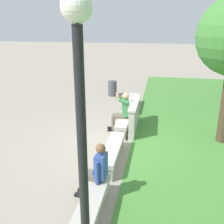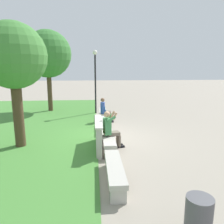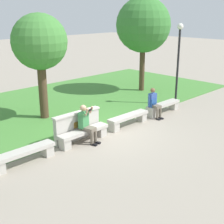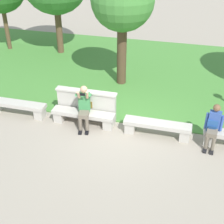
{
  "view_description": "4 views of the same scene",
  "coord_description": "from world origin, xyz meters",
  "views": [
    {
      "loc": [
        7.23,
        1.1,
        3.54
      ],
      "look_at": [
        -0.64,
        -0.34,
        0.78
      ],
      "focal_mm": 42.0,
      "sensor_mm": 36.0,
      "label": 1
    },
    {
      "loc": [
        -8.38,
        0.47,
        2.79
      ],
      "look_at": [
        0.21,
        -0.24,
        1.02
      ],
      "focal_mm": 35.0,
      "sensor_mm": 36.0,
      "label": 2
    },
    {
      "loc": [
        -7.46,
        -7.75,
        4.34
      ],
      "look_at": [
        0.06,
        -0.18,
        0.86
      ],
      "focal_mm": 50.0,
      "sensor_mm": 36.0,
      "label": 3
    },
    {
      "loc": [
        1.8,
        -7.62,
        5.44
      ],
      "look_at": [
        -0.14,
        -0.32,
        0.8
      ],
      "focal_mm": 50.0,
      "sensor_mm": 36.0,
      "label": 4
    }
  ],
  "objects": [
    {
      "name": "trash_bin",
      "position": [
        -5.38,
        -1.19,
        0.38
      ],
      "size": [
        0.44,
        0.44,
        0.75
      ],
      "primitive_type": "cylinder",
      "color": "#4C4C51",
      "rests_on": "ground"
    },
    {
      "name": "tree_left_background",
      "position": [
        -0.68,
        3.12,
        3.12
      ],
      "size": [
        2.22,
        2.22,
        4.28
      ],
      "color": "#4C3826",
      "rests_on": "ground"
    },
    {
      "name": "bench_main",
      "position": [
        -3.42,
        0.0,
        0.3
      ],
      "size": [
        1.97,
        0.4,
        0.45
      ],
      "color": "#B7B2A8",
      "rests_on": "ground"
    },
    {
      "name": "bench_near",
      "position": [
        -1.14,
        0.0,
        0.3
      ],
      "size": [
        1.97,
        0.4,
        0.45
      ],
      "color": "#B7B2A8",
      "rests_on": "ground"
    },
    {
      "name": "person_distant",
      "position": [
        2.67,
        -0.07,
        0.67
      ],
      "size": [
        0.48,
        0.7,
        1.26
      ],
      "color": "black",
      "rests_on": "ground"
    },
    {
      "name": "backrest_wall_with_plaque",
      "position": [
        -1.14,
        0.34,
        0.52
      ],
      "size": [
        1.93,
        0.24,
        1.01
      ],
      "color": "#B7B2A8",
      "rests_on": "ground"
    },
    {
      "name": "backpack",
      "position": [
        2.64,
        0.01,
        0.63
      ],
      "size": [
        0.28,
        0.24,
        0.43
      ],
      "color": "#234C8C",
      "rests_on": "bench_far"
    },
    {
      "name": "bench_mid",
      "position": [
        1.14,
        0.0,
        0.3
      ],
      "size": [
        1.97,
        0.4,
        0.45
      ],
      "color": "#B7B2A8",
      "rests_on": "ground"
    },
    {
      "name": "ground_plane",
      "position": [
        0.0,
        0.0,
        0.0
      ],
      "size": [
        80.0,
        80.0,
        0.0
      ],
      "primitive_type": "plane",
      "color": "gray"
    },
    {
      "name": "lamp_post",
      "position": [
        4.94,
        0.38,
        2.49
      ],
      "size": [
        0.28,
        0.28,
        3.8
      ],
      "color": "black",
      "rests_on": "ground"
    },
    {
      "name": "person_photographer",
      "position": [
        -1.07,
        -0.08,
        0.74
      ],
      "size": [
        0.53,
        0.77,
        1.32
      ],
      "color": "black",
      "rests_on": "ground"
    },
    {
      "name": "tree_behind_wall",
      "position": [
        5.87,
        3.3,
        3.59
      ],
      "size": [
        2.92,
        2.92,
        5.07
      ],
      "color": "#4C3826",
      "rests_on": "ground"
    },
    {
      "name": "bench_far",
      "position": [
        3.42,
        0.0,
        0.3
      ],
      "size": [
        1.97,
        0.4,
        0.45
      ],
      "color": "#B7B2A8",
      "rests_on": "ground"
    }
  ]
}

